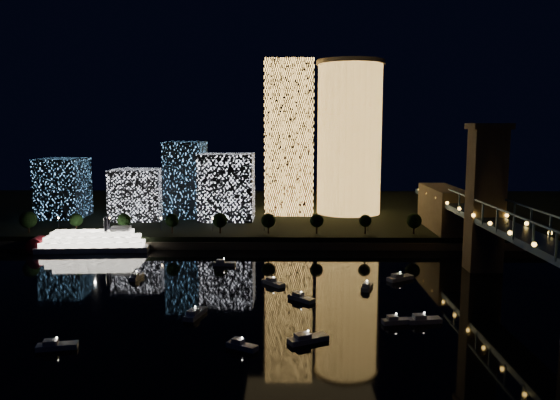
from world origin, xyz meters
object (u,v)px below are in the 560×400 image
Objects in this scene: tower_cylindrical at (349,138)px; riverboat at (88,242)px; truss_bridge at (548,255)px; tower_rectangular at (289,138)px.

tower_cylindrical reaches higher than riverboat.
truss_bridge is at bearing -75.56° from tower_cylindrical.
tower_cylindrical is 0.29× the size of truss_bridge.
tower_cylindrical is at bearing 31.52° from riverboat.
tower_rectangular is at bearing 115.44° from truss_bridge.
truss_bridge is (66.55, -139.88, -27.07)m from tower_rectangular.
truss_bridge is (36.04, -139.99, -27.14)m from tower_cylindrical.
riverboat is at bearing -139.72° from tower_rectangular.
tower_cylindrical is 147.08m from truss_bridge.
tower_rectangular is at bearing 40.28° from riverboat.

